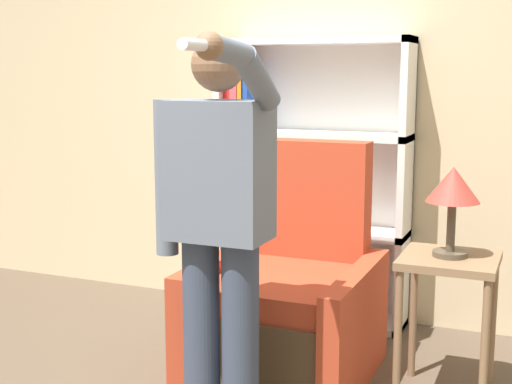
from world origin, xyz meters
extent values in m
cube|color=beige|center=(0.00, 2.03, 1.40)|extent=(8.00, 0.06, 2.80)
cube|color=white|center=(-0.55, 1.85, 0.84)|extent=(0.04, 0.28, 1.69)
cube|color=white|center=(0.57, 1.85, 0.84)|extent=(0.04, 0.28, 1.69)
cube|color=white|center=(0.01, 1.98, 0.84)|extent=(1.16, 0.01, 1.69)
cube|color=white|center=(0.01, 1.85, 0.02)|extent=(1.16, 0.28, 0.04)
cube|color=white|center=(0.01, 1.85, 0.56)|extent=(1.16, 0.28, 0.04)
cube|color=white|center=(0.01, 1.85, 1.13)|extent=(1.16, 0.28, 0.04)
cube|color=white|center=(0.01, 1.85, 1.67)|extent=(1.16, 0.28, 0.04)
cube|color=white|center=(-0.50, 1.85, 0.27)|extent=(0.05, 0.18, 0.46)
cube|color=#1E47B2|center=(-0.44, 1.85, 0.21)|extent=(0.05, 0.18, 0.35)
cube|color=#1E47B2|center=(-0.39, 1.85, 0.26)|extent=(0.05, 0.22, 0.44)
cube|color=purple|center=(-0.34, 1.85, 0.23)|extent=(0.04, 0.19, 0.38)
cube|color=orange|center=(-0.50, 1.85, 0.80)|extent=(0.04, 0.19, 0.43)
cube|color=#337070|center=(-0.45, 1.85, 0.78)|extent=(0.05, 0.21, 0.40)
cube|color=#337070|center=(-0.39, 1.85, 0.76)|extent=(0.05, 0.21, 0.35)
cube|color=purple|center=(-0.34, 1.85, 0.81)|extent=(0.03, 0.18, 0.45)
cube|color=red|center=(-0.50, 1.85, 1.39)|extent=(0.04, 0.17, 0.48)
cube|color=#BC4C56|center=(-0.45, 1.85, 1.38)|extent=(0.04, 0.22, 0.47)
cube|color=orange|center=(-0.41, 1.85, 1.31)|extent=(0.03, 0.24, 0.33)
cube|color=#1E47B2|center=(-0.38, 1.85, 1.36)|extent=(0.03, 0.22, 0.42)
cube|color=#4C3823|center=(0.17, 0.99, 0.20)|extent=(0.61, 0.83, 0.41)
cube|color=#B23D23|center=(0.17, 0.95, 0.47)|extent=(0.57, 0.71, 0.12)
cube|color=#B23D23|center=(0.17, 1.36, 0.67)|extent=(0.61, 0.16, 0.94)
cube|color=#B23D23|center=(-0.19, 0.99, 0.29)|extent=(0.10, 0.91, 0.58)
cube|color=#B23D23|center=(0.52, 0.99, 0.29)|extent=(0.10, 0.91, 0.58)
cylinder|color=#384256|center=(0.06, 0.32, 0.42)|extent=(0.15, 0.15, 0.85)
cylinder|color=#384256|center=(0.23, 0.32, 0.42)|extent=(0.15, 0.15, 0.85)
cube|color=slate|center=(0.14, 0.32, 1.12)|extent=(0.39, 0.24, 0.54)
sphere|color=brown|center=(0.14, 0.32, 1.52)|extent=(0.21, 0.21, 0.21)
cylinder|color=slate|center=(-0.10, 0.32, 1.07)|extent=(0.09, 0.09, 0.63)
cylinder|color=slate|center=(0.35, 0.20, 1.47)|extent=(0.09, 0.28, 0.23)
cylinder|color=slate|center=(0.35, -0.04, 1.56)|extent=(0.08, 0.27, 0.10)
sphere|color=brown|center=(0.35, -0.17, 1.57)|extent=(0.09, 0.09, 0.09)
cylinder|color=white|center=(0.35, -0.27, 1.57)|extent=(0.04, 0.15, 0.04)
cube|color=#846647|center=(0.93, 1.06, 0.66)|extent=(0.43, 0.43, 0.04)
cylinder|color=#846647|center=(0.74, 0.87, 0.32)|extent=(0.04, 0.04, 0.64)
cylinder|color=#846647|center=(1.11, 0.87, 0.32)|extent=(0.04, 0.04, 0.64)
cylinder|color=#846647|center=(0.74, 1.24, 0.32)|extent=(0.04, 0.04, 0.64)
cylinder|color=#846647|center=(1.11, 1.24, 0.32)|extent=(0.04, 0.04, 0.64)
cylinder|color=#4C4233|center=(0.93, 1.06, 0.69)|extent=(0.16, 0.16, 0.02)
cylinder|color=#4C4233|center=(0.93, 1.06, 0.81)|extent=(0.04, 0.04, 0.22)
cone|color=#B2382D|center=(0.93, 1.06, 1.00)|extent=(0.24, 0.24, 0.16)
camera|label=1|loc=(1.33, -2.14, 1.49)|focal=50.00mm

